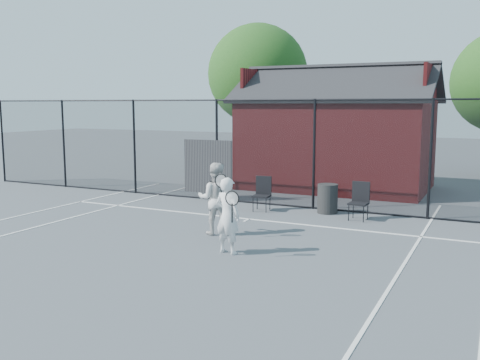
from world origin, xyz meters
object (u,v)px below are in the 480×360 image
at_px(waste_bin, 328,199).
at_px(chair_left, 262,194).
at_px(clubhouse, 337,141).
at_px(chair_right, 359,202).
at_px(player_front, 228,216).
at_px(player_back, 215,199).

bearing_deg(waste_bin, chair_left, -163.40).
distance_m(clubhouse, chair_right, 5.40).
relative_size(player_front, player_back, 0.93).
bearing_deg(chair_right, player_front, -107.74).
distance_m(player_front, chair_left, 4.22).
distance_m(chair_right, waste_bin, 1.07).
height_order(clubhouse, player_front, clubhouse).
height_order(clubhouse, chair_right, clubhouse).
relative_size(clubhouse, player_back, 4.09).
bearing_deg(chair_right, clubhouse, 114.83).
bearing_deg(chair_left, clubhouse, 76.16).
relative_size(chair_left, chair_right, 0.98).
bearing_deg(chair_left, player_back, -93.83).
height_order(player_front, waste_bin, player_front).
height_order(player_back, waste_bin, player_back).
distance_m(clubhouse, player_back, 7.77).
relative_size(player_back, chair_left, 1.76).
distance_m(chair_left, chair_right, 2.62).
bearing_deg(waste_bin, player_front, -97.46).
distance_m(clubhouse, waste_bin, 4.68).
xyz_separation_m(player_back, chair_left, (-0.12, 2.81, -0.34)).
height_order(chair_left, chair_right, chair_right).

